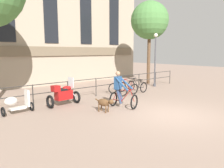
{
  "coord_description": "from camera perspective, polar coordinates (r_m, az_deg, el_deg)",
  "views": [
    {
      "loc": [
        -7.62,
        -4.92,
        2.61
      ],
      "look_at": [
        -0.8,
        2.86,
        1.05
      ],
      "focal_mm": 35.0,
      "sensor_mm": 36.0,
      "label": 1
    }
  ],
  "objects": [
    {
      "name": "canal_railing",
      "position": [
        12.81,
        -4.21,
        0.02
      ],
      "size": [
        15.05,
        0.05,
        1.05
      ],
      "color": "#2D2B28",
      "rests_on": "ground_plane"
    },
    {
      "name": "parked_bicycle_near_lamp",
      "position": [
        13.09,
        1.54,
        -1.33
      ],
      "size": [
        0.81,
        1.19,
        0.86
      ],
      "rotation": [
        0.0,
        0.0,
        3.0
      ],
      "color": "black",
      "rests_on": "ground_plane"
    },
    {
      "name": "parked_bicycle_mid_right",
      "position": [
        14.31,
        6.64,
        -0.54
      ],
      "size": [
        0.69,
        1.13,
        0.86
      ],
      "rotation": [
        0.0,
        0.0,
        3.17
      ],
      "color": "black",
      "rests_on": "ground_plane"
    },
    {
      "name": "parked_bicycle_mid_left",
      "position": [
        13.69,
        4.2,
        -0.92
      ],
      "size": [
        0.66,
        1.11,
        0.86
      ],
      "rotation": [
        0.0,
        0.0,
        3.14
      ],
      "color": "black",
      "rests_on": "ground_plane"
    },
    {
      "name": "parked_scooter",
      "position": [
        9.97,
        -23.66,
        -4.61
      ],
      "size": [
        1.31,
        0.5,
        0.96
      ],
      "rotation": [
        0.0,
        0.0,
        1.65
      ],
      "color": "black",
      "rests_on": "ground_plane"
    },
    {
      "name": "cyclist_with_bike",
      "position": [
        10.16,
        2.37,
        -1.91
      ],
      "size": [
        0.99,
        1.32,
        1.7
      ],
      "rotation": [
        0.0,
        0.0,
        0.3
      ],
      "color": "black",
      "rests_on": "ground_plane"
    },
    {
      "name": "building_facade",
      "position": [
        17.95,
        -16.26,
        18.87
      ],
      "size": [
        18.0,
        0.72,
        11.89
      ],
      "color": "gray",
      "rests_on": "ground_plane"
    },
    {
      "name": "dog",
      "position": [
        9.41,
        -1.93,
        -4.89
      ],
      "size": [
        0.41,
        1.0,
        0.61
      ],
      "rotation": [
        0.0,
        0.0,
        0.23
      ],
      "color": "brown",
      "rests_on": "ground_plane"
    },
    {
      "name": "street_lamp",
      "position": [
        16.44,
        11.23,
        6.99
      ],
      "size": [
        0.28,
        0.28,
        3.9
      ],
      "color": "#424247",
      "rests_on": "ground_plane"
    },
    {
      "name": "parked_motorcycle",
      "position": [
        10.74,
        -12.57,
        -2.63
      ],
      "size": [
        1.62,
        0.72,
        1.35
      ],
      "rotation": [
        0.0,
        0.0,
        1.63
      ],
      "color": "black",
      "rests_on": "ground_plane"
    },
    {
      "name": "tree_canalside_right",
      "position": [
        17.99,
        9.8,
        15.98
      ],
      "size": [
        2.94,
        2.94,
        6.47
      ],
      "color": "brown",
      "rests_on": "ground_plane"
    },
    {
      "name": "ground_plane",
      "position": [
        9.44,
        15.42,
        -7.8
      ],
      "size": [
        60.0,
        60.0,
        0.0
      ],
      "primitive_type": "plane",
      "color": "gray"
    }
  ]
}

